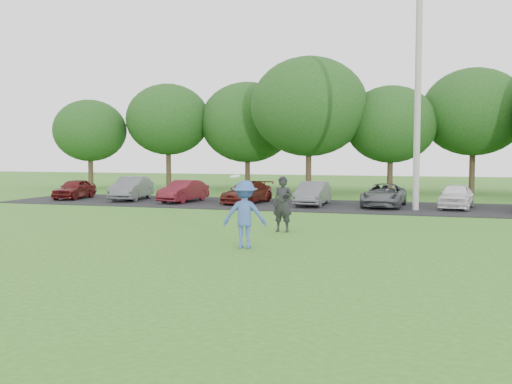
{
  "coord_description": "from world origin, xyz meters",
  "views": [
    {
      "loc": [
        5.41,
        -14.24,
        2.6
      ],
      "look_at": [
        0.0,
        3.5,
        1.3
      ],
      "focal_mm": 40.0,
      "sensor_mm": 36.0,
      "label": 1
    }
  ],
  "objects": [
    {
      "name": "frisbee_player",
      "position": [
        0.64,
        0.34,
        0.92
      ],
      "size": [
        1.3,
        0.9,
        2.0
      ],
      "color": "#3856A0",
      "rests_on": "ground"
    },
    {
      "name": "parked_cars",
      "position": [
        2.14,
        12.96,
        0.61
      ],
      "size": [
        28.69,
        4.73,
        1.25
      ],
      "color": "#551213",
      "rests_on": "parking_lot"
    },
    {
      "name": "camera_bystander",
      "position": [
        0.86,
        3.69,
        0.91
      ],
      "size": [
        0.7,
        0.49,
        1.82
      ],
      "color": "black",
      "rests_on": "ground"
    },
    {
      "name": "tree_row",
      "position": [
        1.51,
        22.76,
        4.91
      ],
      "size": [
        42.39,
        9.85,
        8.64
      ],
      "color": "#38281C",
      "rests_on": "ground"
    },
    {
      "name": "utility_pole",
      "position": [
        4.85,
        12.03,
        5.27
      ],
      "size": [
        0.28,
        0.28,
        10.54
      ],
      "primitive_type": "cylinder",
      "color": "#9E9F99",
      "rests_on": "ground"
    },
    {
      "name": "ground",
      "position": [
        0.0,
        0.0,
        0.0
      ],
      "size": [
        100.0,
        100.0,
        0.0
      ],
      "primitive_type": "plane",
      "color": "#336A1E",
      "rests_on": "ground"
    },
    {
      "name": "parking_lot",
      "position": [
        0.0,
        13.0,
        0.01
      ],
      "size": [
        32.0,
        6.5,
        0.03
      ],
      "primitive_type": "cube",
      "color": "black",
      "rests_on": "ground"
    }
  ]
}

